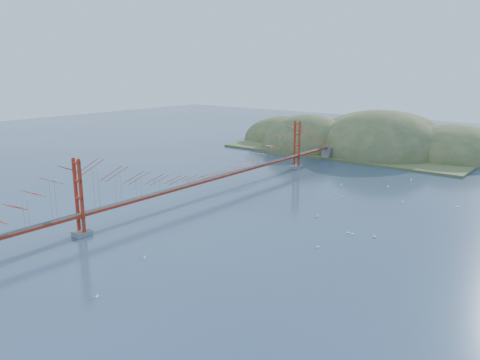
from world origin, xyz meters
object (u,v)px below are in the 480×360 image
Objects in this scene: sailboat_1 at (402,202)px; sailboat_0 at (317,216)px; bridge at (216,159)px; sailboat_2 at (374,236)px.

sailboat_0 is (-8.24, -17.01, 0.00)m from sailboat_1.
sailboat_0 is at bearing -115.85° from sailboat_1.
sailboat_0 is (22.95, -0.60, -6.86)m from bridge.
bridge is at bearing -152.25° from sailboat_1.
bridge is 35.15m from sailboat_2.
sailboat_2 is (34.26, -3.79, -6.85)m from bridge.
sailboat_0 reaches higher than sailboat_1.
bridge is 148.80× the size of sailboat_1.
sailboat_2 is (3.08, -20.20, 0.01)m from sailboat_1.
sailboat_1 is 0.97× the size of sailboat_0.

